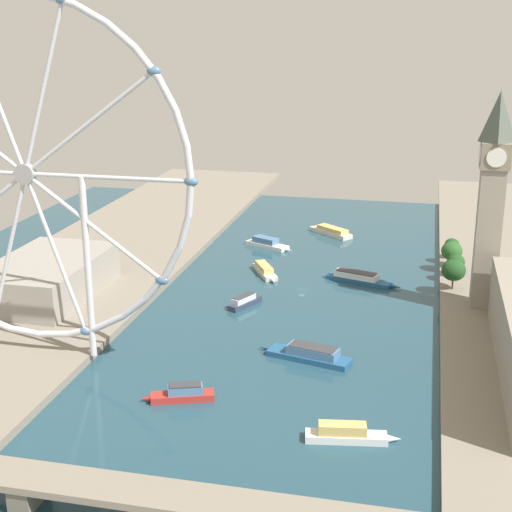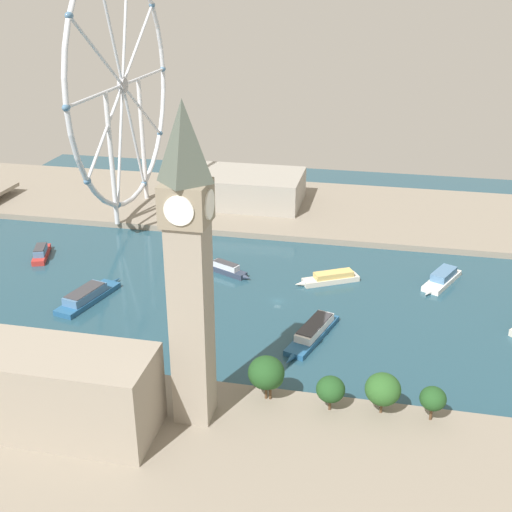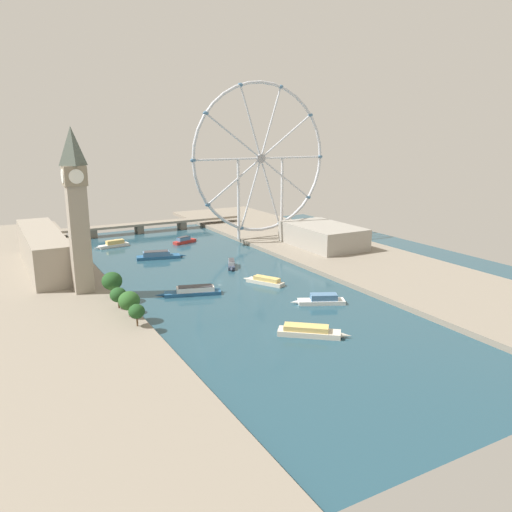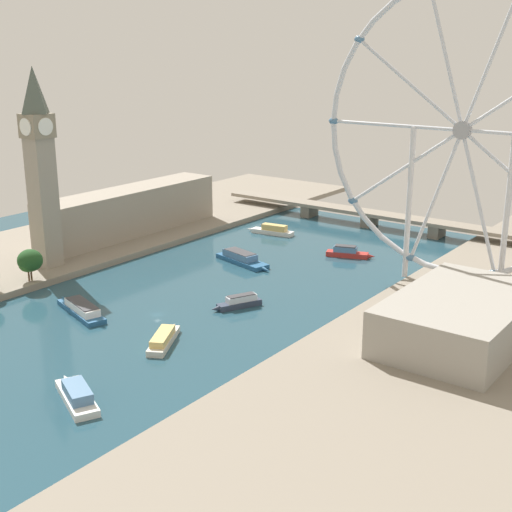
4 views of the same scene
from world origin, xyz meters
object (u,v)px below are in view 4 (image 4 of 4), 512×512
object	(u,v)px
tour_boat_6	(348,252)
tour_boat_1	(164,339)
tour_boat_4	(272,230)
ferris_wheel	(462,132)
tour_boat_0	(77,395)
clock_tower	(40,166)
tour_boat_3	(239,302)
riverside_hall	(461,318)
river_bridge	(370,215)
parliament_block	(130,211)
tour_boat_2	(81,309)
tour_boat_5	(242,258)

from	to	relation	value
tour_boat_6	tour_boat_1	bearing A→B (deg)	-109.47
tour_boat_4	tour_boat_6	xyz separation A→B (m)	(55.73, -13.32, -0.04)
ferris_wheel	tour_boat_0	world-z (taller)	ferris_wheel
clock_tower	tour_boat_3	distance (m)	112.08
tour_boat_1	tour_boat_4	distance (m)	156.93
tour_boat_0	tour_boat_3	distance (m)	91.15
riverside_hall	tour_boat_1	distance (m)	104.24
ferris_wheel	riverside_hall	bearing A→B (deg)	-64.88
tour_boat_1	river_bridge	bearing A→B (deg)	-22.31
parliament_block	tour_boat_0	bearing A→B (deg)	-48.63
river_bridge	tour_boat_4	world-z (taller)	river_bridge
clock_tower	river_bridge	bearing A→B (deg)	64.50
riverside_hall	tour_boat_0	xyz separation A→B (m)	(-76.95, -104.77, -9.07)
tour_boat_4	tour_boat_6	size ratio (longest dim) A/B	1.19
parliament_block	tour_boat_1	bearing A→B (deg)	-39.28
river_bridge	tour_boat_6	size ratio (longest dim) A/B	8.13
clock_tower	river_bridge	size ratio (longest dim) A/B	0.46
ferris_wheel	tour_boat_0	distance (m)	179.68
river_bridge	tour_boat_1	world-z (taller)	river_bridge
riverside_hall	tour_boat_2	bearing A→B (deg)	-156.65
tour_boat_2	tour_boat_5	bearing A→B (deg)	-78.45
river_bridge	tour_boat_0	bearing A→B (deg)	-82.83
clock_tower	riverside_hall	xyz separation A→B (m)	(186.78, 29.88, -38.62)
tour_boat_3	river_bridge	bearing A→B (deg)	-146.78
clock_tower	ferris_wheel	xyz separation A→B (m)	(161.39, 84.01, 18.47)
tour_boat_0	tour_boat_5	world-z (taller)	tour_boat_5
tour_boat_2	tour_boat_3	xyz separation A→B (m)	(45.37, 42.85, 0.01)
ferris_wheel	tour_boat_6	world-z (taller)	ferris_wheel
riverside_hall	tour_boat_6	world-z (taller)	riverside_hall
parliament_block	riverside_hall	xyz separation A→B (m)	(199.80, -34.73, -4.00)
tour_boat_1	tour_boat_4	xyz separation A→B (m)	(-56.64, 146.35, 0.31)
tour_boat_5	parliament_block	bearing A→B (deg)	-166.52
clock_tower	riverside_hall	bearing A→B (deg)	9.09
river_bridge	tour_boat_5	size ratio (longest dim) A/B	5.35
tour_boat_0	tour_boat_6	bearing A→B (deg)	-61.19
river_bridge	tour_boat_1	xyz separation A→B (m)	(21.60, -195.27, -4.88)
tour_boat_0	tour_boat_5	xyz separation A→B (m)	(-45.74, 139.15, 0.11)
tour_boat_1	tour_boat_2	bearing A→B (deg)	59.38
clock_tower	riverside_hall	size ratio (longest dim) A/B	1.35
tour_boat_0	tour_boat_3	xyz separation A→B (m)	(-9.64, 90.64, -0.02)
river_bridge	tour_boat_0	distance (m)	243.40
tour_boat_0	tour_boat_4	distance (m)	203.34
parliament_block	tour_boat_0	size ratio (longest dim) A/B	3.96
riverside_hall	tour_boat_0	world-z (taller)	riverside_hall
riverside_hall	tour_boat_2	xyz separation A→B (m)	(-131.95, -56.98, -9.10)
parliament_block	tour_boat_3	xyz separation A→B (m)	(113.21, -48.85, -13.09)
clock_tower	tour_boat_1	xyz separation A→B (m)	(101.06, -28.70, -47.92)
ferris_wheel	riverside_hall	xyz separation A→B (m)	(25.38, -54.13, -57.09)
tour_boat_2	tour_boat_4	xyz separation A→B (m)	(-10.40, 144.75, 0.10)
tour_boat_4	tour_boat_0	bearing A→B (deg)	99.57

